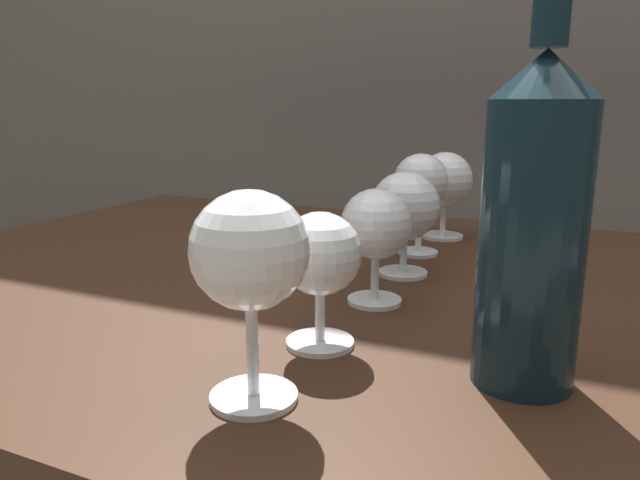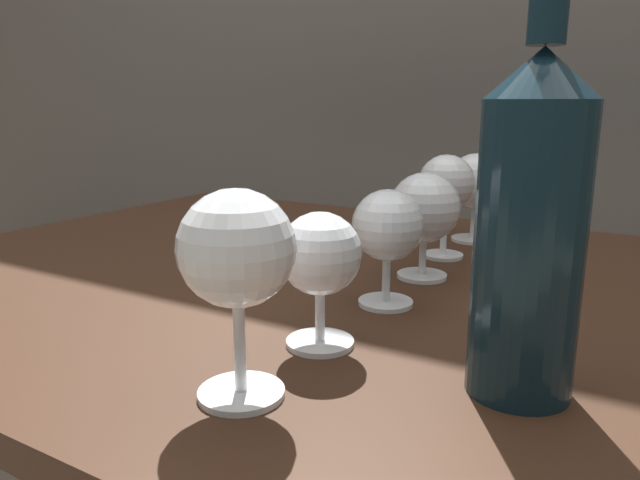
# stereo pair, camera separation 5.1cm
# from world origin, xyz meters

# --- Properties ---
(dining_table) EXTENTS (1.29, 0.88, 0.75)m
(dining_table) POSITION_xyz_m (0.00, 0.00, 0.66)
(dining_table) COLOR #382114
(dining_table) RESTS_ON ground_plane
(wine_glass_rose) EXTENTS (0.09, 0.09, 0.16)m
(wine_glass_rose) POSITION_xyz_m (0.05, -0.32, 0.86)
(wine_glass_rose) COLOR white
(wine_glass_rose) RESTS_ON dining_table
(wine_glass_amber) EXTENTS (0.07, 0.07, 0.12)m
(wine_glass_amber) POSITION_xyz_m (0.06, -0.21, 0.83)
(wine_glass_amber) COLOR white
(wine_glass_amber) RESTS_ON dining_table
(wine_glass_merlot) EXTENTS (0.08, 0.08, 0.13)m
(wine_glass_merlot) POSITION_xyz_m (0.06, -0.08, 0.83)
(wine_glass_merlot) COLOR white
(wine_glass_merlot) RESTS_ON dining_table
(wine_glass_chardonnay) EXTENTS (0.09, 0.09, 0.13)m
(wine_glass_chardonnay) POSITION_xyz_m (0.06, 0.04, 0.84)
(wine_glass_chardonnay) COLOR white
(wine_glass_chardonnay) RESTS_ON dining_table
(wine_glass_white) EXTENTS (0.08, 0.08, 0.15)m
(wine_glass_white) POSITION_xyz_m (0.05, 0.15, 0.85)
(wine_glass_white) COLOR white
(wine_glass_white) RESTS_ON dining_table
(wine_glass_cabernet) EXTENTS (0.09, 0.09, 0.14)m
(wine_glass_cabernet) POSITION_xyz_m (0.06, 0.27, 0.84)
(wine_glass_cabernet) COLOR white
(wine_glass_cabernet) RESTS_ON dining_table
(wine_bottle) EXTENTS (0.08, 0.08, 0.33)m
(wine_bottle) POSITION_xyz_m (0.23, -0.21, 0.88)
(wine_bottle) COLOR #0F232D
(wine_bottle) RESTS_ON dining_table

